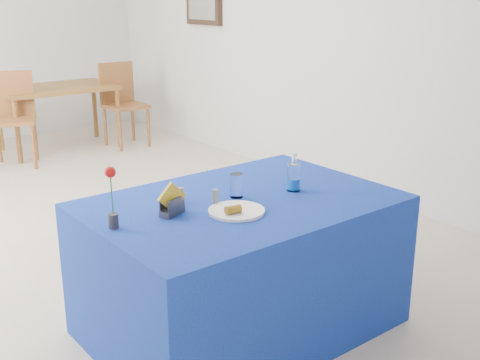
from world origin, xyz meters
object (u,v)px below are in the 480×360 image
(plate, at_px, (237,211))
(chair_bg_right, at_px, (122,98))
(chair_bg_left, at_px, (13,112))
(blue_table, at_px, (241,265))
(oak_table, at_px, (57,93))
(water_bottle, at_px, (293,178))

(plate, height_order, chair_bg_right, chair_bg_right)
(plate, distance_m, chair_bg_left, 4.32)
(chair_bg_left, bearing_deg, plate, -71.36)
(blue_table, xyz_separation_m, chair_bg_right, (1.49, 4.22, 0.20))
(chair_bg_right, bearing_deg, oak_table, 157.87)
(blue_table, relative_size, chair_bg_right, 1.60)
(plate, relative_size, chair_bg_right, 0.28)
(plate, distance_m, oak_table, 4.73)
(chair_bg_right, bearing_deg, chair_bg_left, -178.24)
(oak_table, height_order, chair_bg_right, chair_bg_right)
(blue_table, height_order, chair_bg_right, chair_bg_right)
(chair_bg_right, bearing_deg, water_bottle, -105.62)
(chair_bg_left, bearing_deg, oak_table, 49.99)
(blue_table, bearing_deg, water_bottle, -9.87)
(plate, bearing_deg, blue_table, 44.83)
(water_bottle, bearing_deg, chair_bg_right, 74.68)
(blue_table, distance_m, oak_table, 4.58)
(plate, bearing_deg, oak_table, 78.51)
(water_bottle, bearing_deg, plate, -170.26)
(blue_table, distance_m, chair_bg_right, 4.48)
(plate, relative_size, oak_table, 0.22)
(plate, height_order, blue_table, plate)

